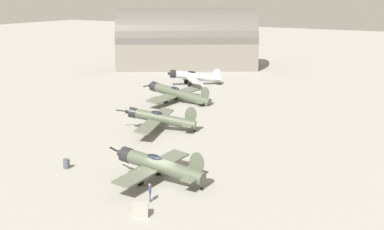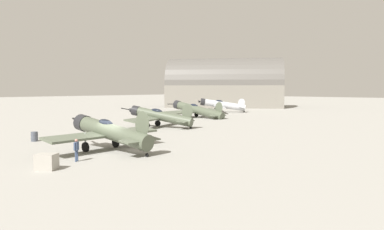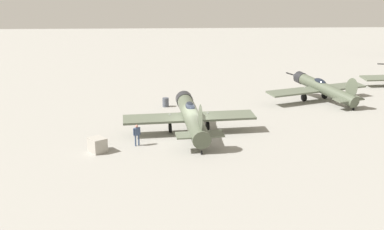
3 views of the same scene
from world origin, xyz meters
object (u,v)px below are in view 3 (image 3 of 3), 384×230
(airplane_foreground, at_px, (191,116))
(ground_crew_mechanic, at_px, (137,133))
(fuel_drum, at_px, (166,102))
(equipment_crate, at_px, (97,145))
(airplane_mid_apron, at_px, (322,88))

(airplane_foreground, distance_m, ground_crew_mechanic, 4.77)
(ground_crew_mechanic, distance_m, fuel_drum, 12.47)
(airplane_foreground, xyz_separation_m, fuel_drum, (-10.08, -1.47, -1.16))
(equipment_crate, xyz_separation_m, fuel_drum, (-13.17, 5.54, -0.04))
(ground_crew_mechanic, height_order, fuel_drum, ground_crew_mechanic)
(airplane_foreground, bearing_deg, airplane_mid_apron, -58.85)
(airplane_mid_apron, relative_size, fuel_drum, 13.65)
(airplane_mid_apron, height_order, equipment_crate, airplane_mid_apron)
(airplane_mid_apron, distance_m, equipment_crate, 26.38)
(airplane_mid_apron, relative_size, equipment_crate, 8.20)
(airplane_foreground, relative_size, ground_crew_mechanic, 6.69)
(airplane_foreground, relative_size, fuel_drum, 11.41)
(equipment_crate, bearing_deg, ground_crew_mechanic, 110.37)
(equipment_crate, bearing_deg, fuel_drum, 157.17)
(ground_crew_mechanic, relative_size, fuel_drum, 1.71)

